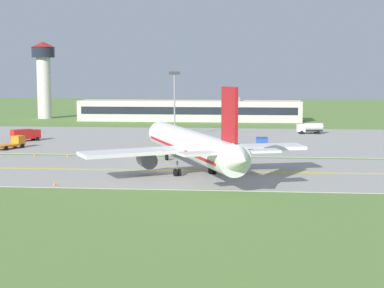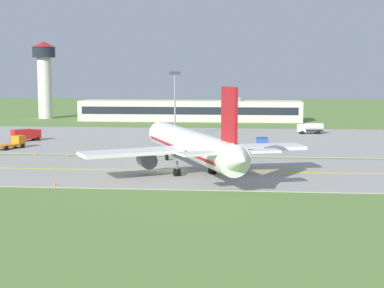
# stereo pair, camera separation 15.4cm
# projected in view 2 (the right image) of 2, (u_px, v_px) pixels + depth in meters

# --- Properties ---
(ground_plane) EXTENTS (500.00, 500.00, 0.00)m
(ground_plane) POSITION_uv_depth(u_px,v_px,m) (170.00, 171.00, 86.22)
(ground_plane) COLOR olive
(taxiway_strip) EXTENTS (240.00, 28.00, 0.10)m
(taxiway_strip) POSITION_uv_depth(u_px,v_px,m) (170.00, 171.00, 86.22)
(taxiway_strip) COLOR #9E9B93
(taxiway_strip) RESTS_ON ground
(apron_pad) EXTENTS (140.00, 52.00, 0.10)m
(apron_pad) POSITION_uv_depth(u_px,v_px,m) (241.00, 140.00, 126.80)
(apron_pad) COLOR #9E9B93
(apron_pad) RESTS_ON ground
(taxiway_centreline) EXTENTS (220.00, 0.60, 0.01)m
(taxiway_centreline) POSITION_uv_depth(u_px,v_px,m) (170.00, 170.00, 86.21)
(taxiway_centreline) COLOR yellow
(taxiway_centreline) RESTS_ON taxiway_strip
(airplane_lead) EXTENTS (31.16, 37.74, 12.70)m
(airplane_lead) POSITION_uv_depth(u_px,v_px,m) (192.00, 145.00, 83.47)
(airplane_lead) COLOR white
(airplane_lead) RESTS_ON ground
(service_truck_baggage) EXTENTS (6.21, 2.94, 2.65)m
(service_truck_baggage) POSITION_uv_depth(u_px,v_px,m) (310.00, 128.00, 138.79)
(service_truck_baggage) COLOR silver
(service_truck_baggage) RESTS_ON ground
(service_truck_fuel) EXTENTS (2.41, 6.02, 2.60)m
(service_truck_fuel) POSITION_uv_depth(u_px,v_px,m) (262.00, 143.00, 107.80)
(service_truck_fuel) COLOR #264CA5
(service_truck_fuel) RESTS_ON ground
(service_truck_catering) EXTENTS (5.61, 5.77, 2.60)m
(service_truck_catering) POSITION_uv_depth(u_px,v_px,m) (26.00, 134.00, 123.75)
(service_truck_catering) COLOR red
(service_truck_catering) RESTS_ON ground
(service_truck_pushback) EXTENTS (4.48, 6.68, 2.59)m
(service_truck_pushback) POSITION_uv_depth(u_px,v_px,m) (14.00, 143.00, 111.80)
(service_truck_pushback) COLOR orange
(service_truck_pushback) RESTS_ON ground
(terminal_building) EXTENTS (66.86, 11.15, 7.33)m
(terminal_building) POSITION_uv_depth(u_px,v_px,m) (190.00, 111.00, 178.49)
(terminal_building) COLOR beige
(terminal_building) RESTS_ON ground
(control_tower) EXTENTS (7.60, 7.60, 24.30)m
(control_tower) POSITION_uv_depth(u_px,v_px,m) (44.00, 72.00, 186.66)
(control_tower) COLOR silver
(control_tower) RESTS_ON ground
(apron_light_mast) EXTENTS (2.40, 0.50, 14.70)m
(apron_light_mast) POSITION_uv_depth(u_px,v_px,m) (175.00, 96.00, 130.69)
(apron_light_mast) COLOR gray
(apron_light_mast) RESTS_ON ground
(traffic_cone_near_edge) EXTENTS (0.44, 0.44, 0.60)m
(traffic_cone_near_edge) POSITION_uv_depth(u_px,v_px,m) (55.00, 184.00, 74.60)
(traffic_cone_near_edge) COLOR orange
(traffic_cone_near_edge) RESTS_ON ground
(traffic_cone_mid_edge) EXTENTS (0.44, 0.44, 0.60)m
(traffic_cone_mid_edge) POSITION_uv_depth(u_px,v_px,m) (35.00, 155.00, 101.63)
(traffic_cone_mid_edge) COLOR orange
(traffic_cone_mid_edge) RESTS_ON ground
(traffic_cone_far_edge) EXTENTS (0.44, 0.44, 0.60)m
(traffic_cone_far_edge) POSITION_uv_depth(u_px,v_px,m) (68.00, 155.00, 100.64)
(traffic_cone_far_edge) COLOR orange
(traffic_cone_far_edge) RESTS_ON ground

